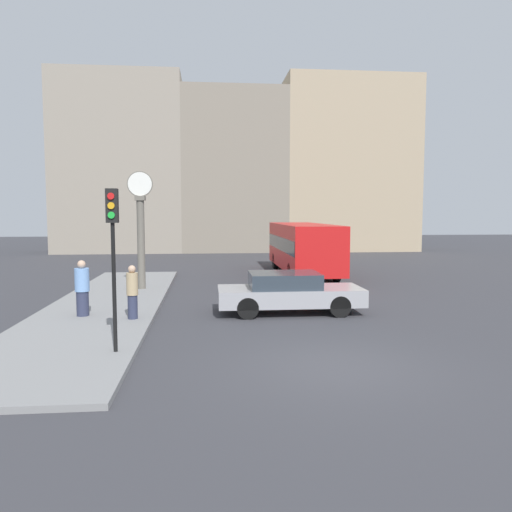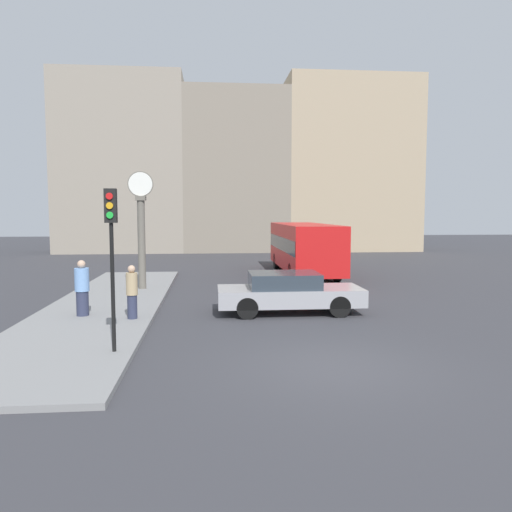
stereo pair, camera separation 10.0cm
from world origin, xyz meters
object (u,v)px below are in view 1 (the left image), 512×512
(sedan_car, at_px, (288,292))
(street_clock, at_px, (141,230))
(traffic_light_near, at_px, (113,236))
(pedestrian_tan_coat, at_px, (132,292))
(pedestrian_blue_stripe, at_px, (82,289))
(bus_distant, at_px, (303,246))

(sedan_car, height_order, street_clock, street_clock)
(traffic_light_near, bearing_deg, pedestrian_tan_coat, 92.17)
(pedestrian_tan_coat, bearing_deg, pedestrian_blue_stripe, 159.86)
(pedestrian_blue_stripe, bearing_deg, street_clock, 78.57)
(sedan_car, bearing_deg, bus_distant, 76.51)
(traffic_light_near, distance_m, pedestrian_blue_stripe, 4.84)
(bus_distant, relative_size, traffic_light_near, 2.48)
(pedestrian_tan_coat, relative_size, pedestrian_blue_stripe, 0.94)
(traffic_light_near, distance_m, street_clock, 9.56)
(sedan_car, height_order, pedestrian_blue_stripe, pedestrian_blue_stripe)
(street_clock, xyz_separation_m, pedestrian_blue_stripe, (-1.09, -5.39, -1.61))
(street_clock, bearing_deg, pedestrian_tan_coat, -85.17)
(sedan_car, distance_m, pedestrian_tan_coat, 4.99)
(street_clock, bearing_deg, bus_distant, 33.26)
(pedestrian_tan_coat, height_order, pedestrian_blue_stripe, pedestrian_blue_stripe)
(bus_distant, height_order, pedestrian_tan_coat, bus_distant)
(street_clock, bearing_deg, pedestrian_blue_stripe, -101.43)
(bus_distant, distance_m, pedestrian_blue_stripe, 13.76)
(traffic_light_near, bearing_deg, pedestrian_blue_stripe, 112.64)
(sedan_car, xyz_separation_m, street_clock, (-5.38, 4.93, 1.89))
(sedan_car, distance_m, bus_distant, 10.36)
(street_clock, relative_size, pedestrian_tan_coat, 3.02)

